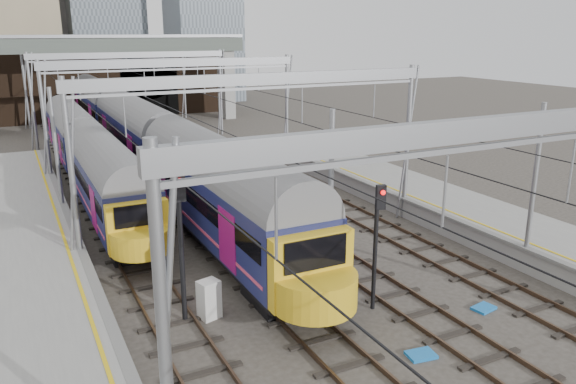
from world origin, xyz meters
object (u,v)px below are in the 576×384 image
relay_cabinet (209,299)px  signal_near_centre (377,232)px  train_main (115,117)px  signal_near_left (181,231)px  train_second (87,152)px

relay_cabinet → signal_near_centre: bearing=-36.0°
train_main → relay_cabinet: train_main is taller
signal_near_left → relay_cabinet: bearing=-3.4°
signal_near_left → signal_near_centre: (6.30, -2.15, -0.36)m
signal_near_centre → signal_near_left: bearing=175.6°
train_main → signal_near_left: signal_near_left is taller
train_main → relay_cabinet: 32.14m
train_second → signal_near_centre: signal_near_centre is taller
train_second → relay_cabinet: (1.28, -19.43, -1.65)m
train_second → signal_near_centre: 22.54m
train_main → train_second: bearing=-107.7°
train_second → signal_near_centre: (6.74, -21.50, 0.61)m
train_second → signal_near_centre: size_ratio=6.37×
signal_near_left → signal_near_centre: size_ratio=1.14×
signal_near_centre → relay_cabinet: signal_near_centre is taller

